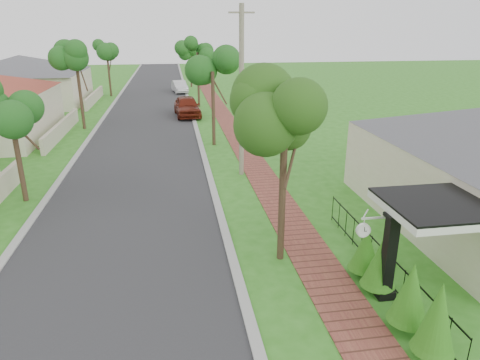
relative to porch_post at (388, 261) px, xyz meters
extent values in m
plane|color=#2F751B|center=(-4.55, 1.00, -1.12)|extent=(160.00, 160.00, 0.00)
cube|color=#28282B|center=(-7.55, 21.00, -1.12)|extent=(7.00, 120.00, 0.02)
cube|color=#9E9E99|center=(-3.90, 21.00, -1.12)|extent=(0.30, 120.00, 0.10)
cube|color=#9E9E99|center=(-11.20, 21.00, -1.12)|extent=(0.30, 120.00, 0.10)
cube|color=brown|center=(-1.30, 21.00, -1.12)|extent=(1.50, 120.00, 0.03)
cube|color=white|center=(1.30, 0.00, 1.50)|extent=(2.90, 2.60, 0.20)
cube|color=black|center=(1.30, 0.00, 1.63)|extent=(2.90, 2.60, 0.06)
cube|color=black|center=(0.00, 0.00, 0.14)|extent=(0.30, 0.30, 2.52)
cube|color=black|center=(0.00, 0.00, -1.00)|extent=(0.48, 0.48, 0.24)
cube|color=black|center=(0.00, 0.00, 1.34)|extent=(0.42, 0.42, 0.10)
cube|color=black|center=(0.35, 1.00, -0.17)|extent=(0.03, 8.00, 0.03)
cube|color=black|center=(0.35, 1.00, -0.97)|extent=(0.03, 8.00, 0.03)
cylinder|color=black|center=(0.35, -3.00, -0.62)|extent=(0.02, 0.02, 1.00)
cylinder|color=black|center=(0.35, -2.33, -0.62)|extent=(0.02, 0.02, 1.00)
cylinder|color=black|center=(0.35, -1.67, -0.62)|extent=(0.02, 0.02, 1.00)
cylinder|color=black|center=(0.35, -1.00, -0.62)|extent=(0.02, 0.02, 1.00)
cylinder|color=black|center=(0.35, -0.33, -0.62)|extent=(0.02, 0.02, 1.00)
cylinder|color=black|center=(0.35, 0.33, -0.62)|extent=(0.02, 0.02, 1.00)
cylinder|color=black|center=(0.35, 1.00, -0.62)|extent=(0.02, 0.02, 1.00)
cylinder|color=black|center=(0.35, 1.67, -0.62)|extent=(0.02, 0.02, 1.00)
cylinder|color=black|center=(0.35, 2.33, -0.62)|extent=(0.02, 0.02, 1.00)
cylinder|color=black|center=(0.35, 3.00, -0.62)|extent=(0.02, 0.02, 1.00)
cylinder|color=black|center=(0.35, 3.67, -0.62)|extent=(0.02, 0.02, 1.00)
cylinder|color=black|center=(0.35, 4.33, -0.62)|extent=(0.02, 0.02, 1.00)
cylinder|color=black|center=(0.35, 5.00, -0.62)|extent=(0.02, 0.02, 1.00)
cylinder|color=#382619|center=(-3.05, 17.00, 1.15)|extent=(0.22, 0.22, 4.55)
sphere|color=#155119|center=(-3.05, 17.00, 3.56)|extent=(1.70, 1.70, 1.70)
cylinder|color=#382619|center=(-3.05, 31.00, 1.33)|extent=(0.22, 0.22, 4.90)
sphere|color=#155119|center=(-3.05, 31.00, 3.92)|extent=(1.70, 1.70, 1.70)
cylinder|color=#382619|center=(-3.05, 45.00, 0.98)|extent=(0.22, 0.22, 4.20)
sphere|color=#155119|center=(-3.05, 45.00, 3.20)|extent=(1.70, 1.70, 1.70)
cylinder|color=#382619|center=(-12.05, 9.00, 0.80)|extent=(0.22, 0.22, 3.85)
sphere|color=#155119|center=(-12.05, 9.00, 2.84)|extent=(1.60, 1.60, 1.60)
cylinder|color=#382619|center=(-12.05, 23.00, 1.33)|extent=(0.22, 0.22, 4.90)
sphere|color=#155119|center=(-12.05, 23.00, 3.92)|extent=(1.70, 1.70, 1.70)
cylinder|color=#382619|center=(-12.05, 39.00, 1.15)|extent=(0.22, 0.22, 4.55)
sphere|color=#155119|center=(-12.05, 39.00, 3.56)|extent=(1.70, 1.70, 1.70)
sphere|color=#1B5B12|center=(-0.10, -2.44, -0.69)|extent=(0.73, 0.73, 0.73)
cone|color=#1B5B12|center=(-0.10, -2.44, 0.11)|extent=(0.83, 0.83, 1.59)
sphere|color=#1B5B12|center=(-0.10, -1.36, -0.72)|extent=(0.77, 0.77, 0.77)
cone|color=#1B5B12|center=(-0.10, -1.36, 0.00)|extent=(0.87, 0.87, 1.45)
sphere|color=#1B5B12|center=(-0.10, 0.24, -0.77)|extent=(0.75, 0.75, 0.75)
cone|color=#1B5B12|center=(-0.10, 0.24, -0.14)|extent=(0.85, 0.85, 1.27)
sphere|color=#1B5B12|center=(-0.10, 1.14, -0.79)|extent=(0.74, 0.74, 0.74)
cone|color=#1B5B12|center=(-0.10, 1.14, -0.18)|extent=(0.84, 0.84, 1.21)
cube|color=#BFB299|center=(-13.15, 21.00, -0.62)|extent=(0.25, 10.00, 1.00)
cube|color=beige|center=(-19.55, 35.00, 0.38)|extent=(11.00, 10.00, 3.00)
pyramid|color=#4C4C51|center=(-19.55, 35.00, 2.68)|extent=(15.56, 15.56, 1.60)
cube|color=#BFB299|center=(-13.15, 35.00, -0.62)|extent=(0.25, 10.00, 1.00)
imported|color=#611B0E|center=(-4.34, 26.52, -0.29)|extent=(2.29, 4.97, 1.65)
imported|color=silver|center=(-4.62, 40.41, -0.46)|extent=(1.93, 4.13, 1.31)
cylinder|color=#382619|center=(-2.35, 2.50, 1.13)|extent=(0.22, 0.22, 4.50)
sphere|color=#2D5919|center=(-2.35, 2.50, 3.51)|extent=(2.24, 2.24, 2.24)
cylinder|color=gray|center=(-2.25, 11.00, 2.94)|extent=(0.24, 0.24, 8.11)
cube|color=gray|center=(-2.25, 11.00, 6.59)|extent=(1.20, 0.08, 0.08)
cube|color=white|center=(-0.38, 0.36, 1.14)|extent=(0.67, 0.05, 0.05)
cylinder|color=white|center=(-0.63, 0.36, 0.99)|extent=(0.02, 0.02, 0.29)
cylinder|color=white|center=(-0.63, 0.36, 0.80)|extent=(0.40, 0.10, 0.40)
cylinder|color=white|center=(-0.63, 0.31, 0.80)|extent=(0.34, 0.01, 0.34)
cylinder|color=white|center=(-0.63, 0.42, 0.80)|extent=(0.34, 0.01, 0.34)
cube|color=black|center=(-0.63, 0.30, 0.86)|extent=(0.01, 0.01, 0.13)
cube|color=black|center=(-0.59, 0.30, 0.80)|extent=(0.09, 0.01, 0.02)
camera|label=1|loc=(-5.57, -9.40, 5.99)|focal=32.00mm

